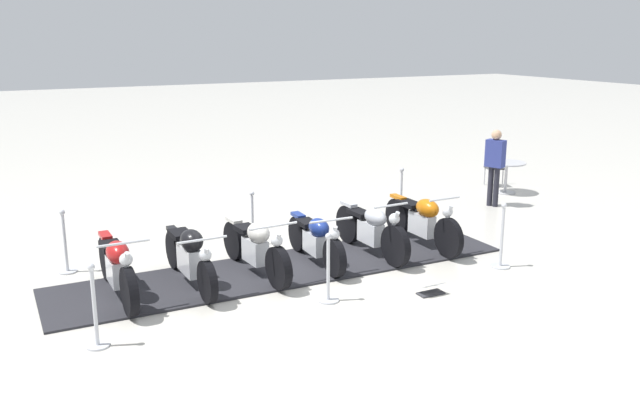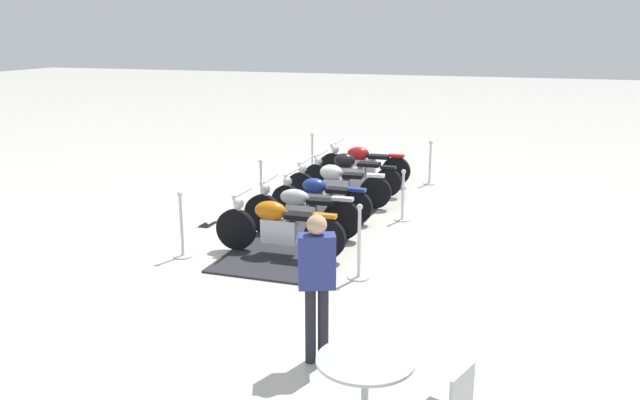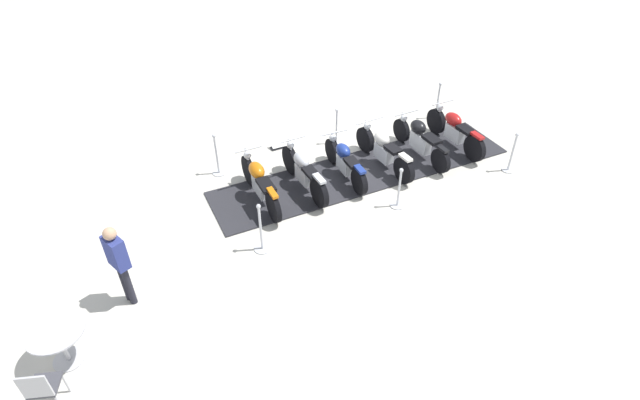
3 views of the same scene
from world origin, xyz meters
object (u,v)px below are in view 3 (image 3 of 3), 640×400
(motorcycle_copper, at_px, (259,182))
(stanchion_left_front, at_px, (511,158))
(bystander_person, at_px, (118,259))
(stanchion_left_mid, at_px, (398,194))
(stanchion_left_rear, at_px, (261,236))
(info_placard, at_px, (278,146))
(stanchion_right_rear, at_px, (217,161))
(motorcycle_navy, at_px, (345,161))
(stanchion_right_front, at_px, (437,105))
(stanchion_right_mid, at_px, (336,132))
(motorcycle_cream, at_px, (383,149))
(cafe_table, at_px, (58,338))
(motorcycle_chrome, at_px, (303,171))
(motorcycle_black, at_px, (420,138))
(cafe_chair_near_table, at_px, (42,387))
(motorcycle_maroon, at_px, (455,129))

(motorcycle_copper, height_order, stanchion_left_front, stanchion_left_front)
(stanchion_left_front, bearing_deg, bystander_person, 90.95)
(stanchion_left_mid, height_order, stanchion_left_front, stanchion_left_front)
(stanchion_left_rear, bearing_deg, bystander_person, 94.47)
(stanchion_left_rear, height_order, bystander_person, bystander_person)
(motorcycle_copper, distance_m, stanchion_left_mid, 3.07)
(info_placard, bearing_deg, stanchion_left_mid, -66.68)
(stanchion_right_rear, height_order, info_placard, stanchion_right_rear)
(motorcycle_navy, height_order, stanchion_right_front, stanchion_right_front)
(stanchion_right_mid, bearing_deg, info_placard, 72.42)
(motorcycle_cream, relative_size, cafe_table, 2.52)
(stanchion_left_front, height_order, cafe_table, stanchion_left_front)
(info_placard, bearing_deg, bystander_person, -139.82)
(stanchion_right_front, bearing_deg, stanchion_right_mid, 89.52)
(motorcycle_chrome, relative_size, stanchion_left_mid, 2.15)
(motorcycle_black, height_order, stanchion_right_rear, stanchion_right_rear)
(stanchion_right_rear, distance_m, bystander_person, 4.16)
(motorcycle_cream, xyz_separation_m, cafe_table, (-2.52, 7.46, 0.09))
(motorcycle_cream, height_order, cafe_chair_near_table, motorcycle_cream)
(motorcycle_cream, height_order, cafe_table, motorcycle_cream)
(stanchion_left_rear, xyz_separation_m, cafe_table, (-1.03, 3.72, 0.21))
(stanchion_right_rear, bearing_deg, stanchion_left_mid, -133.30)
(motorcycle_navy, distance_m, info_placard, 2.16)
(motorcycle_navy, relative_size, stanchion_right_rear, 1.87)
(motorcycle_navy, bearing_deg, cafe_table, 113.77)
(motorcycle_copper, bearing_deg, motorcycle_navy, -90.55)
(motorcycle_black, bearing_deg, cafe_chair_near_table, 109.51)
(stanchion_left_mid, relative_size, bystander_person, 0.59)
(motorcycle_cream, xyz_separation_m, motorcycle_chrome, (0.01, 2.13, 0.01))
(motorcycle_maroon, relative_size, info_placard, 5.60)
(stanchion_left_front, distance_m, bystander_person, 9.01)
(stanchion_right_rear, relative_size, stanchion_right_mid, 1.07)
(motorcycle_black, relative_size, stanchion_right_mid, 2.21)
(motorcycle_black, relative_size, stanchion_right_rear, 2.06)
(motorcycle_copper, height_order, stanchion_right_rear, stanchion_right_rear)
(motorcycle_navy, xyz_separation_m, bystander_person, (-1.70, 5.27, 0.57))
(cafe_chair_near_table, xyz_separation_m, bystander_person, (1.61, -1.41, 0.48))
(motorcycle_black, xyz_separation_m, motorcycle_copper, (0.03, 4.26, 0.02))
(stanchion_right_front, xyz_separation_m, stanchion_left_mid, (-2.94, 3.22, -0.06))
(motorcycle_black, height_order, motorcycle_navy, same)
(stanchion_right_front, bearing_deg, motorcycle_maroon, 159.25)
(cafe_chair_near_table, bearing_deg, motorcycle_copper, -34.08)
(stanchion_left_rear, bearing_deg, motorcycle_cream, -68.37)
(stanchion_right_front, relative_size, stanchion_left_mid, 1.07)
(motorcycle_chrome, distance_m, bystander_person, 4.56)
(motorcycle_maroon, distance_m, stanchion_left_front, 1.61)
(stanchion_right_mid, relative_size, info_placard, 2.57)
(motorcycle_navy, height_order, cafe_chair_near_table, cafe_chair_near_table)
(motorcycle_chrome, xyz_separation_m, stanchion_left_front, (-1.55, -4.79, -0.13))
(motorcycle_black, distance_m, bystander_person, 7.61)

